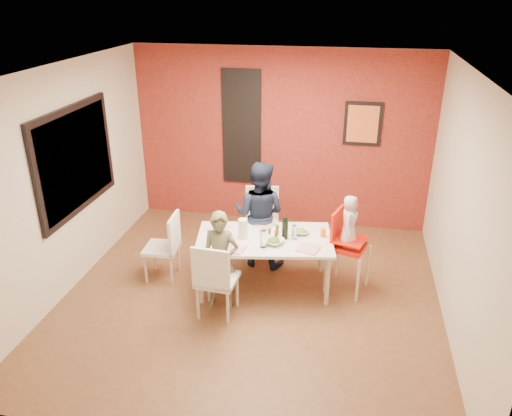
% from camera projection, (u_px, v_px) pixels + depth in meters
% --- Properties ---
extents(ground, '(4.50, 4.50, 0.00)m').
position_uv_depth(ground, '(251.00, 296.00, 6.12)').
color(ground, brown).
rests_on(ground, ground).
extents(ceiling, '(4.50, 4.50, 0.02)m').
position_uv_depth(ceiling, '(250.00, 71.00, 5.02)').
color(ceiling, white).
rests_on(ceiling, wall_back).
extents(wall_back, '(4.50, 0.02, 2.70)m').
position_uv_depth(wall_back, '(281.00, 139.00, 7.58)').
color(wall_back, beige).
rests_on(wall_back, ground).
extents(wall_front, '(4.50, 0.02, 2.70)m').
position_uv_depth(wall_front, '(187.00, 313.00, 3.56)').
color(wall_front, beige).
rests_on(wall_front, ground).
extents(wall_left, '(0.02, 4.50, 2.70)m').
position_uv_depth(wall_left, '(67.00, 180.00, 5.97)').
color(wall_left, beige).
rests_on(wall_left, ground).
extents(wall_right, '(0.02, 4.50, 2.70)m').
position_uv_depth(wall_right, '(463.00, 210.00, 5.17)').
color(wall_right, beige).
rests_on(wall_right, ground).
extents(brick_accent_wall, '(4.50, 0.02, 2.70)m').
position_uv_depth(brick_accent_wall, '(281.00, 139.00, 7.57)').
color(brick_accent_wall, maroon).
rests_on(brick_accent_wall, ground).
extents(picture_window_frame, '(0.05, 1.70, 1.30)m').
position_uv_depth(picture_window_frame, '(75.00, 159.00, 6.06)').
color(picture_window_frame, black).
rests_on(picture_window_frame, wall_left).
extents(picture_window_pane, '(0.02, 1.55, 1.15)m').
position_uv_depth(picture_window_pane, '(77.00, 159.00, 6.06)').
color(picture_window_pane, black).
rests_on(picture_window_pane, wall_left).
extents(glassblock_strip, '(0.55, 0.03, 1.70)m').
position_uv_depth(glassblock_strip, '(242.00, 128.00, 7.60)').
color(glassblock_strip, silver).
rests_on(glassblock_strip, wall_back).
extents(glassblock_surround, '(0.60, 0.03, 1.76)m').
position_uv_depth(glassblock_surround, '(242.00, 128.00, 7.59)').
color(glassblock_surround, black).
rests_on(glassblock_surround, wall_back).
extents(art_print_frame, '(0.54, 0.03, 0.64)m').
position_uv_depth(art_print_frame, '(363.00, 124.00, 7.21)').
color(art_print_frame, black).
rests_on(art_print_frame, wall_back).
extents(art_print_canvas, '(0.44, 0.01, 0.54)m').
position_uv_depth(art_print_canvas, '(363.00, 124.00, 7.20)').
color(art_print_canvas, orange).
rests_on(art_print_canvas, wall_back).
extents(dining_table, '(1.76, 1.17, 0.68)m').
position_uv_depth(dining_table, '(264.00, 242.00, 6.08)').
color(dining_table, silver).
rests_on(dining_table, ground).
extents(chair_near, '(0.46, 0.46, 0.94)m').
position_uv_depth(chair_near, '(215.00, 277.00, 5.53)').
color(chair_near, silver).
rests_on(chair_near, ground).
extents(chair_far, '(0.51, 0.51, 0.98)m').
position_uv_depth(chair_far, '(262.00, 219.00, 6.87)').
color(chair_far, white).
rests_on(chair_far, ground).
extents(chair_left, '(0.43, 0.43, 0.89)m').
position_uv_depth(chair_left, '(167.00, 243.00, 6.31)').
color(chair_left, white).
rests_on(chair_left, ground).
extents(high_chair, '(0.55, 0.55, 1.05)m').
position_uv_depth(high_chair, '(345.00, 243.00, 6.03)').
color(high_chair, red).
rests_on(high_chair, ground).
extents(child_near, '(0.44, 0.29, 1.20)m').
position_uv_depth(child_near, '(220.00, 261.00, 5.72)').
color(child_near, brown).
rests_on(child_near, ground).
extents(child_far, '(0.78, 0.65, 1.45)m').
position_uv_depth(child_far, '(259.00, 214.00, 6.57)').
color(child_far, '#161D31').
rests_on(child_far, ground).
extents(toddler, '(0.24, 0.33, 0.64)m').
position_uv_depth(toddler, '(349.00, 221.00, 5.89)').
color(toddler, beige).
rests_on(toddler, high_chair).
extents(plate_near_left, '(0.26, 0.26, 0.01)m').
position_uv_depth(plate_near_left, '(236.00, 249.00, 5.79)').
color(plate_near_left, silver).
rests_on(plate_near_left, dining_table).
extents(plate_far_mid, '(0.27, 0.27, 0.01)m').
position_uv_depth(plate_far_mid, '(265.00, 225.00, 6.37)').
color(plate_far_mid, silver).
rests_on(plate_far_mid, dining_table).
extents(plate_near_right, '(0.30, 0.30, 0.01)m').
position_uv_depth(plate_near_right, '(309.00, 248.00, 5.80)').
color(plate_near_right, silver).
rests_on(plate_near_right, dining_table).
extents(plate_far_left, '(0.29, 0.29, 0.01)m').
position_uv_depth(plate_far_left, '(218.00, 228.00, 6.29)').
color(plate_far_left, white).
rests_on(plate_far_left, dining_table).
extents(salad_bowl_a, '(0.30, 0.30, 0.06)m').
position_uv_depth(salad_bowl_a, '(274.00, 241.00, 5.91)').
color(salad_bowl_a, white).
rests_on(salad_bowl_a, dining_table).
extents(salad_bowl_b, '(0.19, 0.19, 0.05)m').
position_uv_depth(salad_bowl_b, '(301.00, 232.00, 6.15)').
color(salad_bowl_b, silver).
rests_on(salad_bowl_b, dining_table).
extents(wine_bottle, '(0.08, 0.08, 0.29)m').
position_uv_depth(wine_bottle, '(285.00, 228.00, 5.98)').
color(wine_bottle, black).
rests_on(wine_bottle, dining_table).
extents(wine_glass_a, '(0.07, 0.07, 0.21)m').
position_uv_depth(wine_glass_a, '(263.00, 239.00, 5.80)').
color(wine_glass_a, white).
rests_on(wine_glass_a, dining_table).
extents(wine_glass_b, '(0.06, 0.06, 0.18)m').
position_uv_depth(wine_glass_b, '(294.00, 232.00, 6.00)').
color(wine_glass_b, silver).
rests_on(wine_glass_b, dining_table).
extents(paper_towel_roll, '(0.11, 0.11, 0.25)m').
position_uv_depth(paper_towel_roll, '(243.00, 229.00, 6.01)').
color(paper_towel_roll, white).
rests_on(paper_towel_roll, dining_table).
extents(condiment_red, '(0.03, 0.03, 0.14)m').
position_uv_depth(condiment_red, '(276.00, 235.00, 5.97)').
color(condiment_red, red).
rests_on(condiment_red, dining_table).
extents(condiment_green, '(0.04, 0.04, 0.15)m').
position_uv_depth(condiment_green, '(277.00, 231.00, 6.06)').
color(condiment_green, '#2B6A23').
rests_on(condiment_green, dining_table).
extents(condiment_brown, '(0.03, 0.03, 0.13)m').
position_uv_depth(condiment_brown, '(269.00, 233.00, 6.02)').
color(condiment_brown, brown).
rests_on(condiment_brown, dining_table).
extents(sippy_cup, '(0.06, 0.06, 0.11)m').
position_uv_depth(sippy_cup, '(323.00, 233.00, 6.06)').
color(sippy_cup, orange).
rests_on(sippy_cup, dining_table).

